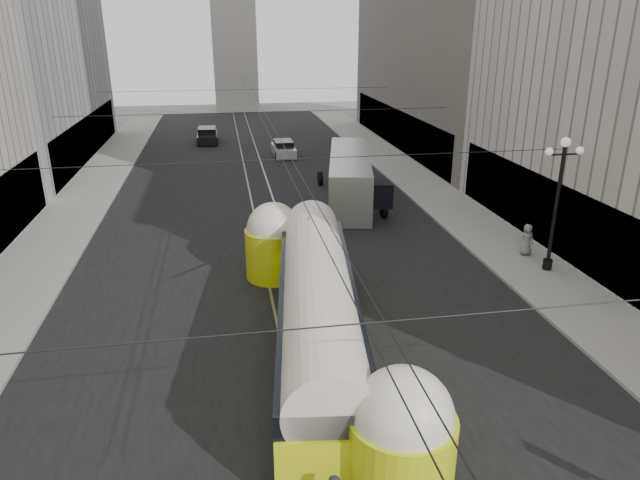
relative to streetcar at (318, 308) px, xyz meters
name	(u,v)px	position (x,y,z in m)	size (l,w,h in m)	color
road	(262,200)	(-0.50, 19.76, -1.80)	(20.00, 85.00, 0.02)	black
sidewalk_left	(88,193)	(-12.50, 23.26, -1.72)	(4.00, 72.00, 0.15)	gray
sidewalk_right	(414,179)	(11.50, 23.26, -1.72)	(4.00, 72.00, 0.15)	gray
rail_left	(251,201)	(-1.25, 19.76, -1.80)	(0.12, 85.00, 0.04)	gray
rail_right	(273,200)	(0.25, 19.76, -1.80)	(0.12, 85.00, 0.04)	gray
lamppost_right_mid	(558,197)	(12.10, 5.26, 1.95)	(1.86, 0.44, 6.37)	black
catenary	(262,115)	(-0.38, 18.76, 4.09)	(25.00, 72.00, 0.23)	black
streetcar	(318,308)	(0.00, 0.00, 0.00)	(4.44, 16.64, 3.68)	#C9D712
city_bus	(349,175)	(5.36, 18.85, -0.08)	(5.04, 12.69, 3.13)	#A4A8A9
sedan_white_far	(284,149)	(2.52, 33.73, -1.16)	(1.90, 4.47, 1.40)	silver
sedan_dark_far	(207,136)	(-4.42, 41.38, -1.11)	(2.00, 4.82, 1.52)	black
pedestrian_sidewalk_right	(527,240)	(12.01, 7.20, -0.84)	(0.79, 0.49, 1.62)	slate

